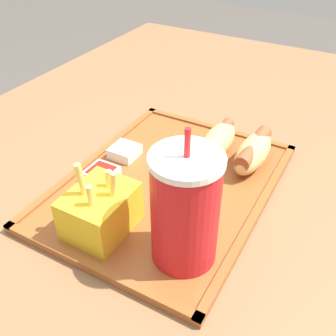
% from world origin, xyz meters
% --- Properties ---
extents(dining_table, '(1.46, 1.02, 0.76)m').
position_xyz_m(dining_table, '(0.00, 0.00, 0.38)').
color(dining_table, brown).
rests_on(dining_table, ground_plane).
extents(food_tray, '(0.40, 0.31, 0.01)m').
position_xyz_m(food_tray, '(0.03, -0.01, 0.76)').
color(food_tray, brown).
rests_on(food_tray, dining_table).
extents(soda_cup, '(0.09, 0.09, 0.19)m').
position_xyz_m(soda_cup, '(0.15, 0.08, 0.85)').
color(soda_cup, red).
rests_on(soda_cup, food_tray).
extents(hot_dog_far, '(0.12, 0.05, 0.05)m').
position_xyz_m(hot_dog_far, '(-0.08, 0.09, 0.80)').
color(hot_dog_far, tan).
rests_on(hot_dog_far, food_tray).
extents(hot_dog_near, '(0.13, 0.05, 0.05)m').
position_xyz_m(hot_dog_near, '(-0.08, 0.03, 0.79)').
color(hot_dog_near, tan).
rests_on(hot_dog_near, food_tray).
extents(fries_carton, '(0.10, 0.08, 0.11)m').
position_xyz_m(fries_carton, '(0.16, -0.04, 0.80)').
color(fries_carton, gold).
rests_on(fries_carton, food_tray).
extents(sauce_cup_mayo, '(0.05, 0.05, 0.02)m').
position_xyz_m(sauce_cup_mayo, '(-0.00, -0.11, 0.78)').
color(sauce_cup_mayo, silver).
rests_on(sauce_cup_mayo, food_tray).
extents(sauce_cup_ketchup, '(0.05, 0.05, 0.02)m').
position_xyz_m(sauce_cup_ketchup, '(0.07, -0.11, 0.78)').
color(sauce_cup_ketchup, silver).
rests_on(sauce_cup_ketchup, food_tray).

